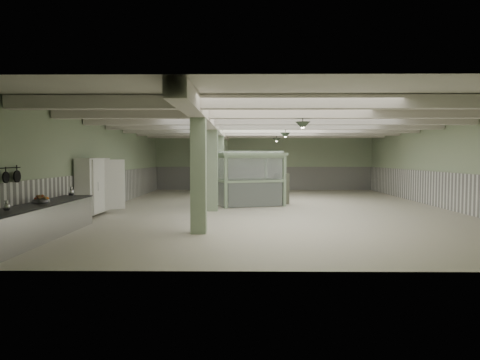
{
  "coord_description": "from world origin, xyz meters",
  "views": [
    {
      "loc": [
        -1.22,
        -17.78,
        2.1
      ],
      "look_at": [
        -1.39,
        -2.57,
        1.3
      ],
      "focal_mm": 32.0,
      "sensor_mm": 36.0,
      "label": 1
    }
  ],
  "objects_px": {
    "prep_counter": "(37,222)",
    "walkin_cooler": "(94,189)",
    "filing_cabinet": "(282,188)",
    "guard_booth": "(248,169)"
  },
  "relations": [
    {
      "from": "prep_counter",
      "to": "filing_cabinet",
      "type": "relative_size",
      "value": 3.91
    },
    {
      "from": "filing_cabinet",
      "to": "guard_booth",
      "type": "bearing_deg",
      "value": 172.48
    },
    {
      "from": "prep_counter",
      "to": "walkin_cooler",
      "type": "relative_size",
      "value": 2.54
    },
    {
      "from": "guard_booth",
      "to": "filing_cabinet",
      "type": "relative_size",
      "value": 2.51
    },
    {
      "from": "prep_counter",
      "to": "guard_booth",
      "type": "distance_m",
      "value": 9.9
    },
    {
      "from": "guard_booth",
      "to": "filing_cabinet",
      "type": "distance_m",
      "value": 1.85
    },
    {
      "from": "walkin_cooler",
      "to": "guard_booth",
      "type": "distance_m",
      "value": 6.71
    },
    {
      "from": "prep_counter",
      "to": "filing_cabinet",
      "type": "xyz_separation_m",
      "value": [
        7.0,
        8.62,
        0.23
      ]
    },
    {
      "from": "walkin_cooler",
      "to": "guard_booth",
      "type": "relative_size",
      "value": 0.61
    },
    {
      "from": "walkin_cooler",
      "to": "guard_booth",
      "type": "xyz_separation_m",
      "value": [
        5.52,
        3.77,
        0.62
      ]
    }
  ]
}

